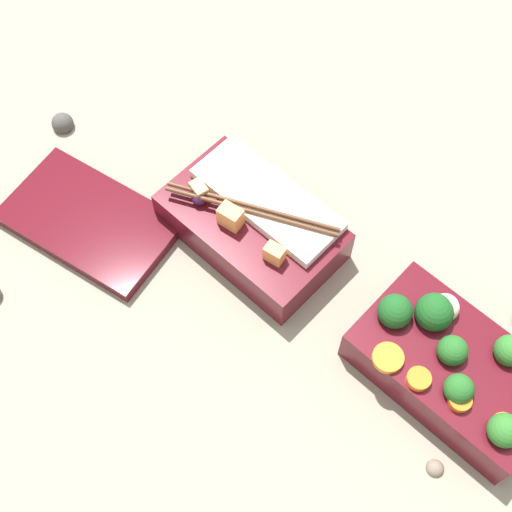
# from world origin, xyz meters

# --- Properties ---
(ground_plane) EXTENTS (3.00, 3.00, 0.00)m
(ground_plane) POSITION_xyz_m (0.00, 0.00, 0.00)
(ground_plane) COLOR gray
(bento_tray_vegetable) EXTENTS (0.21, 0.12, 0.08)m
(bento_tray_vegetable) POSITION_xyz_m (-0.15, 0.00, 0.03)
(bento_tray_vegetable) COLOR #510F19
(bento_tray_vegetable) RESTS_ON ground_plane
(bento_tray_rice) EXTENTS (0.21, 0.12, 0.08)m
(bento_tray_rice) POSITION_xyz_m (0.13, 0.02, 0.03)
(bento_tray_rice) COLOR #510F19
(bento_tray_rice) RESTS_ON ground_plane
(bento_lid) EXTENTS (0.22, 0.16, 0.02)m
(bento_lid) POSITION_xyz_m (0.28, 0.14, 0.01)
(bento_lid) COLOR #510F19
(bento_lid) RESTS_ON ground_plane
(pebble_2) EXTENTS (0.02, 0.02, 0.02)m
(pebble_2) POSITION_xyz_m (-0.20, 0.09, 0.00)
(pebble_2) COLOR #7A6B5B
(pebble_2) RESTS_ON ground_plane
(pebble_3) EXTENTS (0.03, 0.03, 0.03)m
(pebble_3) POSITION_xyz_m (0.42, 0.06, 0.01)
(pebble_3) COLOR #474442
(pebble_3) RESTS_ON ground_plane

